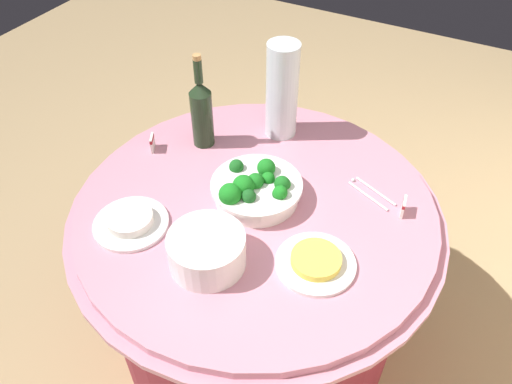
% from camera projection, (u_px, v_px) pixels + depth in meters
% --- Properties ---
extents(ground_plane, '(6.00, 6.00, 0.00)m').
position_uv_depth(ground_plane, '(256.00, 333.00, 2.05)').
color(ground_plane, tan).
extents(buffet_table, '(1.16, 1.16, 0.74)m').
position_uv_depth(buffet_table, '(256.00, 277.00, 1.79)').
color(buffet_table, maroon).
rests_on(buffet_table, ground_plane).
extents(broccoli_bowl, '(0.28, 0.28, 0.11)m').
position_uv_depth(broccoli_bowl, '(256.00, 189.00, 1.53)').
color(broccoli_bowl, white).
rests_on(broccoli_bowl, buffet_table).
extents(plate_stack, '(0.21, 0.21, 0.10)m').
position_uv_depth(plate_stack, '(207.00, 250.00, 1.34)').
color(plate_stack, white).
rests_on(plate_stack, buffet_table).
extents(wine_bottle, '(0.07, 0.07, 0.34)m').
position_uv_depth(wine_bottle, '(202.00, 112.00, 1.68)').
color(wine_bottle, '#20321D').
rests_on(wine_bottle, buffet_table).
extents(decorative_fruit_vase, '(0.11, 0.11, 0.34)m').
position_uv_depth(decorative_fruit_vase, '(282.00, 96.00, 1.71)').
color(decorative_fruit_vase, silver).
rests_on(decorative_fruit_vase, buffet_table).
extents(serving_tongs, '(0.10, 0.16, 0.01)m').
position_uv_depth(serving_tongs, '(370.00, 192.00, 1.58)').
color(serving_tongs, silver).
rests_on(serving_tongs, buffet_table).
extents(food_plate_fried_egg, '(0.22, 0.22, 0.03)m').
position_uv_depth(food_plate_fried_egg, '(316.00, 262.00, 1.36)').
color(food_plate_fried_egg, white).
rests_on(food_plate_fried_egg, buffet_table).
extents(food_plate_rice, '(0.22, 0.22, 0.04)m').
position_uv_depth(food_plate_rice, '(131.00, 221.00, 1.47)').
color(food_plate_rice, white).
rests_on(food_plate_rice, buffet_table).
extents(label_placard_front, '(0.05, 0.03, 0.05)m').
position_uv_depth(label_placard_front, '(152.00, 142.00, 1.72)').
color(label_placard_front, white).
rests_on(label_placard_front, buffet_table).
extents(label_placard_mid, '(0.05, 0.02, 0.05)m').
position_uv_depth(label_placard_mid, '(404.00, 206.00, 1.49)').
color(label_placard_mid, white).
rests_on(label_placard_mid, buffet_table).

